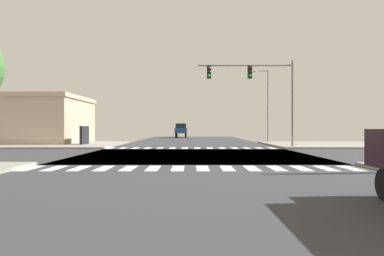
{
  "coord_description": "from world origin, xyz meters",
  "views": [
    {
      "loc": [
        -0.18,
        -22.07,
        1.65
      ],
      "look_at": [
        -0.15,
        6.4,
        1.62
      ],
      "focal_mm": 34.15,
      "sensor_mm": 36.0,
      "label": 1
    }
  ],
  "objects_px": {
    "traffic_signal_mast": "(256,83)",
    "bank_building": "(12,120)",
    "suv_nearside_1": "(181,129)",
    "street_lamp": "(265,99)"
  },
  "relations": [
    {
      "from": "street_lamp",
      "to": "bank_building",
      "type": "xyz_separation_m",
      "value": [
        -26.5,
        -2.04,
        -2.31
      ]
    },
    {
      "from": "street_lamp",
      "to": "bank_building",
      "type": "height_order",
      "value": "street_lamp"
    },
    {
      "from": "traffic_signal_mast",
      "to": "bank_building",
      "type": "xyz_separation_m",
      "value": [
        -23.67,
        8.3,
        -2.81
      ]
    },
    {
      "from": "street_lamp",
      "to": "bank_building",
      "type": "bearing_deg",
      "value": -175.6
    },
    {
      "from": "suv_nearside_1",
      "to": "bank_building",
      "type": "bearing_deg",
      "value": 54.21
    },
    {
      "from": "traffic_signal_mast",
      "to": "suv_nearside_1",
      "type": "distance_m",
      "value": 32.44
    },
    {
      "from": "traffic_signal_mast",
      "to": "bank_building",
      "type": "height_order",
      "value": "traffic_signal_mast"
    },
    {
      "from": "bank_building",
      "to": "suv_nearside_1",
      "type": "relative_size",
      "value": 3.49
    },
    {
      "from": "traffic_signal_mast",
      "to": "suv_nearside_1",
      "type": "bearing_deg",
      "value": 102.52
    },
    {
      "from": "street_lamp",
      "to": "suv_nearside_1",
      "type": "height_order",
      "value": "street_lamp"
    }
  ]
}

